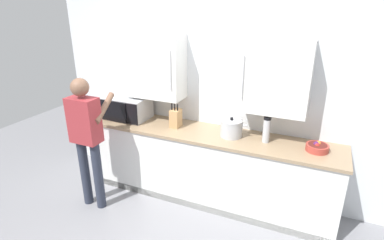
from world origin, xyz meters
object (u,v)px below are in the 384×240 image
Objects in this scene: knife_block at (176,118)px; person_figure at (86,133)px; thermos_flask at (266,129)px; stock_pot at (231,128)px; fruit_bowl at (317,147)px; microwave_oven at (126,107)px.

knife_block is 1.06m from person_figure.
thermos_flask is (1.11, 0.00, 0.04)m from knife_block.
person_figure is at bearing -159.76° from thermos_flask.
stock_pot is (0.71, 0.00, -0.01)m from knife_block.
knife_block is 1.03× the size of thermos_flask.
person_figure is (-1.90, -0.70, -0.10)m from thermos_flask.
person_figure is (-1.50, -0.70, -0.05)m from stock_pot.
knife_block is 1.33× the size of fruit_bowl.
microwave_oven is at bearing 179.48° from thermos_flask.
knife_block is 0.19× the size of person_figure.
fruit_bowl is 0.66× the size of stock_pot.
stock_pot is 0.22× the size of person_figure.
fruit_bowl is 0.78× the size of thermos_flask.
thermos_flask is at bearing 0.05° from stock_pot.
knife_block is (0.75, -0.02, -0.03)m from microwave_oven.
person_figure is (-2.43, -0.70, 0.01)m from fruit_bowl.
knife_block reaches higher than thermos_flask.
knife_block is 1.11m from thermos_flask.
fruit_bowl is at bearing -0.37° from microwave_oven.
microwave_oven is 1.82× the size of knife_block.
knife_block is at bearing 41.41° from person_figure.
knife_block is at bearing -179.92° from thermos_flask.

